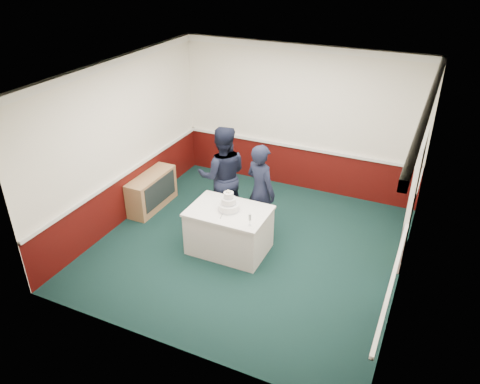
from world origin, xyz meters
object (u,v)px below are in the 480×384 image
at_px(wedding_cake, 229,204).
at_px(person_woman, 261,191).
at_px(person_man, 223,176).
at_px(sideboard, 152,191).
at_px(champagne_flute, 250,218).
at_px(cake_table, 229,230).
at_px(cake_knife, 222,215).

distance_m(wedding_cake, person_woman, 0.74).
bearing_deg(person_man, wedding_cake, 94.78).
height_order(sideboard, wedding_cake, wedding_cake).
distance_m(person_man, person_woman, 0.81).
bearing_deg(sideboard, person_woman, 0.28).
bearing_deg(wedding_cake, person_man, 122.31).
relative_size(champagne_flute, person_woman, 0.12).
height_order(cake_table, champagne_flute, champagne_flute).
bearing_deg(wedding_cake, cake_knife, -98.53).
relative_size(wedding_cake, cake_knife, 1.65).
height_order(champagne_flute, person_man, person_man).
distance_m(wedding_cake, cake_knife, 0.23).
distance_m(cake_table, wedding_cake, 0.50).
xyz_separation_m(champagne_flute, person_man, (-1.01, 1.09, 0.01)).
bearing_deg(champagne_flute, person_man, 132.85).
distance_m(sideboard, person_woman, 2.35).
bearing_deg(wedding_cake, sideboard, 161.41).
bearing_deg(cake_table, wedding_cake, 90.00).
bearing_deg(cake_table, sideboard, 161.41).
distance_m(cake_table, person_man, 1.10).
xyz_separation_m(sideboard, cake_table, (2.01, -0.68, 0.05)).
height_order(champagne_flute, person_woman, person_woman).
height_order(person_man, person_woman, person_man).
bearing_deg(person_man, cake_table, 94.78).
bearing_deg(sideboard, cake_knife, -23.86).
bearing_deg(wedding_cake, champagne_flute, -29.25).
bearing_deg(wedding_cake, person_woman, 67.81).
relative_size(person_man, person_woman, 1.09).
height_order(cake_knife, champagne_flute, champagne_flute).
relative_size(wedding_cake, champagne_flute, 1.78).
bearing_deg(champagne_flute, wedding_cake, 150.75).
bearing_deg(sideboard, cake_table, -18.59).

